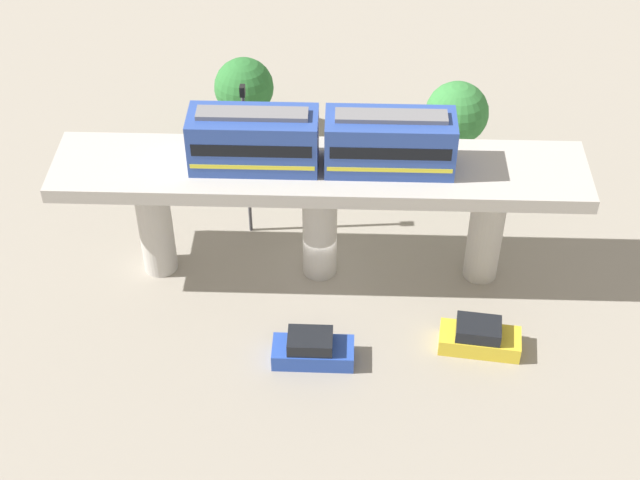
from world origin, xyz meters
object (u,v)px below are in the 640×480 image
object	(u,v)px
train	(322,141)
parked_car_blue	(312,350)
tree_mid_lot	(457,113)
signal_post	(246,155)
tree_near_viaduct	(244,87)
parked_car_yellow	(479,338)

from	to	relation	value
train	parked_car_blue	xyz separation A→B (m)	(-6.79, 0.26, -8.25)
tree_mid_lot	signal_post	xyz separation A→B (m)	(-6.68, 12.44, 1.37)
parked_car_blue	tree_near_viaduct	distance (m)	21.08
tree_mid_lot	parked_car_blue	bearing A→B (deg)	153.60
parked_car_yellow	signal_post	world-z (taller)	signal_post
parked_car_blue	tree_near_viaduct	world-z (taller)	tree_near_viaduct
train	tree_near_viaduct	bearing A→B (deg)	22.29
tree_near_viaduct	signal_post	xyz separation A→B (m)	(-10.01, -1.17, 1.87)
parked_car_yellow	tree_mid_lot	size ratio (longest dim) A/B	0.71
tree_near_viaduct	signal_post	distance (m)	10.25
parked_car_blue	tree_near_viaduct	size ratio (longest dim) A/B	0.75
parked_car_blue	parked_car_yellow	bearing A→B (deg)	-82.24
parked_car_blue	signal_post	bearing A→B (deg)	22.19
train	tree_mid_lot	distance (m)	13.81
tree_near_viaduct	tree_mid_lot	distance (m)	14.02
parked_car_blue	tree_mid_lot	bearing A→B (deg)	-25.99
signal_post	train	bearing A→B (deg)	-128.15
tree_mid_lot	parked_car_yellow	bearing A→B (deg)	-179.00
parked_car_yellow	signal_post	xyz separation A→B (m)	(9.07, 12.72, 4.81)
parked_car_blue	signal_post	size ratio (longest dim) A/B	0.42
parked_car_blue	parked_car_yellow	distance (m)	8.72
tree_mid_lot	signal_post	bearing A→B (deg)	118.22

